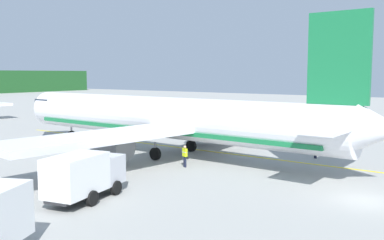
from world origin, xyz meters
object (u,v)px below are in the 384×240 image
(airliner_foreground, at_px, (166,119))
(crew_loader_right, at_px, (185,154))
(crew_marshaller, at_px, (316,147))
(service_truck_catering, at_px, (85,174))

(airliner_foreground, distance_m, crew_loader_right, 6.32)
(crew_loader_right, bearing_deg, crew_marshaller, -36.94)
(airliner_foreground, bearing_deg, crew_marshaller, -62.48)
(service_truck_catering, distance_m, crew_loader_right, 10.91)
(service_truck_catering, bearing_deg, crew_loader_right, 2.97)
(airliner_foreground, relative_size, crew_marshaller, 24.85)
(crew_marshaller, bearing_deg, service_truck_catering, 161.81)
(airliner_foreground, distance_m, service_truck_catering, 15.42)
(crew_loader_right, bearing_deg, airliner_foreground, 53.60)
(service_truck_catering, distance_m, crew_marshaller, 21.76)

